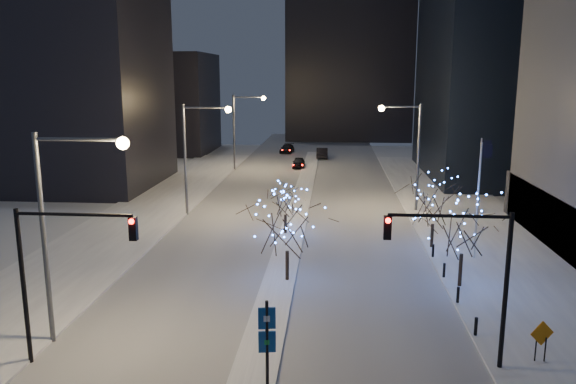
# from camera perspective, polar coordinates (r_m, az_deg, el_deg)

# --- Properties ---
(ground) EXTENTS (160.00, 160.00, 0.00)m
(ground) POSITION_cam_1_polar(r_m,az_deg,el_deg) (25.30, -3.38, -17.76)
(ground) COLOR silver
(ground) RESTS_ON ground
(road) EXTENTS (20.00, 130.00, 0.02)m
(road) POSITION_cam_1_polar(r_m,az_deg,el_deg) (58.23, 1.38, -0.60)
(road) COLOR #AAB0BA
(road) RESTS_ON ground
(median) EXTENTS (2.00, 80.00, 0.15)m
(median) POSITION_cam_1_polar(r_m,az_deg,el_deg) (53.35, 1.07, -1.68)
(median) COLOR white
(median) RESTS_ON ground
(east_sidewalk) EXTENTS (10.00, 90.00, 0.15)m
(east_sidewalk) POSITION_cam_1_polar(r_m,az_deg,el_deg) (45.16, 19.66, -4.87)
(east_sidewalk) COLOR white
(east_sidewalk) RESTS_ON ground
(west_sidewalk) EXTENTS (8.00, 90.00, 0.15)m
(west_sidewalk) POSITION_cam_1_polar(r_m,az_deg,el_deg) (46.86, -17.13, -4.11)
(west_sidewalk) COLOR white
(west_sidewalk) RESTS_ON ground
(filler_west_near) EXTENTS (22.00, 18.00, 24.00)m
(filler_west_near) POSITION_cam_1_polar(r_m,az_deg,el_deg) (69.22, -22.55, 10.49)
(filler_west_near) COLOR black
(filler_west_near) RESTS_ON ground
(filler_west_far) EXTENTS (18.00, 16.00, 16.00)m
(filler_west_far) POSITION_cam_1_polar(r_m,az_deg,el_deg) (96.43, -13.16, 8.79)
(filler_west_far) COLOR black
(filler_west_far) RESTS_ON ground
(horizon_block) EXTENTS (24.00, 14.00, 42.00)m
(horizon_block) POSITION_cam_1_polar(r_m,az_deg,el_deg) (114.15, 6.27, 15.96)
(horizon_block) COLOR black
(horizon_block) RESTS_ON ground
(street_lamp_w_near) EXTENTS (4.40, 0.56, 10.00)m
(street_lamp_w_near) POSITION_cam_1_polar(r_m,az_deg,el_deg) (27.36, -21.82, -1.68)
(street_lamp_w_near) COLOR #595E66
(street_lamp_w_near) RESTS_ON ground
(street_lamp_w_mid) EXTENTS (4.40, 0.56, 10.00)m
(street_lamp_w_mid) POSITION_cam_1_polar(r_m,az_deg,el_deg) (50.63, -9.30, 4.83)
(street_lamp_w_mid) COLOR #595E66
(street_lamp_w_mid) RESTS_ON ground
(street_lamp_w_far) EXTENTS (4.40, 0.56, 10.00)m
(street_lamp_w_far) POSITION_cam_1_polar(r_m,az_deg,el_deg) (75.02, -4.73, 7.15)
(street_lamp_w_far) COLOR #595E66
(street_lamp_w_far) RESTS_ON ground
(street_lamp_east) EXTENTS (3.90, 0.56, 10.00)m
(street_lamp_east) POSITION_cam_1_polar(r_m,az_deg,el_deg) (52.60, 12.17, 4.92)
(street_lamp_east) COLOR #595E66
(street_lamp_east) RESTS_ON ground
(traffic_signal_west) EXTENTS (5.26, 0.43, 7.00)m
(traffic_signal_west) POSITION_cam_1_polar(r_m,az_deg,el_deg) (25.87, -22.49, -6.48)
(traffic_signal_west) COLOR black
(traffic_signal_west) RESTS_ON ground
(traffic_signal_east) EXTENTS (5.26, 0.43, 7.00)m
(traffic_signal_east) POSITION_cam_1_polar(r_m,az_deg,el_deg) (24.73, 17.96, -6.97)
(traffic_signal_east) COLOR black
(traffic_signal_east) RESTS_ON ground
(flagpoles) EXTENTS (1.35, 2.60, 8.00)m
(flagpoles) POSITION_cam_1_polar(r_m,az_deg,el_deg) (41.07, 18.88, 0.36)
(flagpoles) COLOR silver
(flagpoles) RESTS_ON east_sidewalk
(bollards) EXTENTS (0.16, 12.16, 0.90)m
(bollards) POSITION_cam_1_polar(r_m,az_deg,el_deg) (34.65, 16.20, -8.75)
(bollards) COLOR black
(bollards) RESTS_ON east_sidewalk
(car_near) EXTENTS (1.76, 4.17, 1.41)m
(car_near) POSITION_cam_1_polar(r_m,az_deg,el_deg) (77.36, 1.10, 3.00)
(car_near) COLOR black
(car_near) RESTS_ON ground
(car_mid) EXTENTS (1.82, 4.89, 1.60)m
(car_mid) POSITION_cam_1_polar(r_m,az_deg,el_deg) (86.64, 3.47, 3.98)
(car_mid) COLOR black
(car_mid) RESTS_ON ground
(car_far) EXTENTS (2.33, 4.87, 1.37)m
(car_far) POSITION_cam_1_polar(r_m,az_deg,el_deg) (92.43, -0.10, 4.42)
(car_far) COLOR black
(car_far) RESTS_ON ground
(holiday_tree_median_near) EXTENTS (6.47, 6.47, 5.95)m
(holiday_tree_median_near) POSITION_cam_1_polar(r_m,az_deg,el_deg) (33.82, -0.09, -3.00)
(holiday_tree_median_near) COLOR black
(holiday_tree_median_near) RESTS_ON median
(holiday_tree_median_far) EXTENTS (3.31, 3.31, 3.82)m
(holiday_tree_median_far) POSITION_cam_1_polar(r_m,az_deg,el_deg) (44.31, -0.27, -0.98)
(holiday_tree_median_far) COLOR black
(holiday_tree_median_far) RESTS_ON median
(holiday_tree_plaza_near) EXTENTS (5.45, 5.45, 5.68)m
(holiday_tree_plaza_near) POSITION_cam_1_polar(r_m,az_deg,el_deg) (34.38, 17.38, -3.37)
(holiday_tree_plaza_near) COLOR black
(holiday_tree_plaza_near) RESTS_ON east_sidewalk
(holiday_tree_plaza_far) EXTENTS (5.92, 5.92, 5.55)m
(holiday_tree_plaza_far) POSITION_cam_1_polar(r_m,az_deg,el_deg) (41.76, 14.60, -0.87)
(holiday_tree_plaza_far) COLOR black
(holiday_tree_plaza_far) RESTS_ON east_sidewalk
(wayfinding_sign) EXTENTS (0.69, 0.20, 3.87)m
(wayfinding_sign) POSITION_cam_1_polar(r_m,az_deg,el_deg) (22.81, -2.15, -14.47)
(wayfinding_sign) COLOR black
(wayfinding_sign) RESTS_ON ground
(construction_sign) EXTENTS (1.11, 0.38, 1.89)m
(construction_sign) POSITION_cam_1_polar(r_m,az_deg,el_deg) (27.54, 24.36, -13.28)
(construction_sign) COLOR black
(construction_sign) RESTS_ON east_sidewalk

